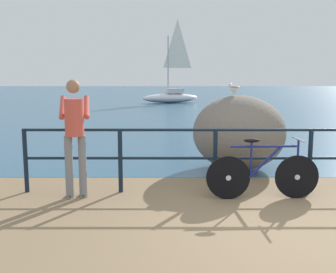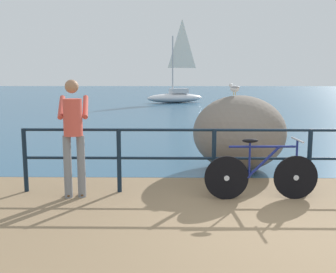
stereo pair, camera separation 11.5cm
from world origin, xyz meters
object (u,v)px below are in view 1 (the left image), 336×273
Objects in this scene: person_at_railing at (74,133)px; breakwater_boulder_main at (238,133)px; bicycle at (262,173)px; sailboat at (170,93)px; seagull at (233,88)px.

breakwater_boulder_main is at bearing -66.70° from person_at_railing.
sailboat reaches higher than bicycle.
seagull reaches higher than breakwater_boulder_main.
person_at_railing is (-2.82, 0.07, 0.60)m from bicycle.
seagull is at bearing -64.49° from person_at_railing.
person_at_railing is 0.29× the size of sailboat.
bicycle is 2.38m from seagull.
sailboat is at bearing 93.03° from breakwater_boulder_main.
seagull is at bearing 91.19° from bicycle.
person_at_railing reaches higher than breakwater_boulder_main.
person_at_railing is at bearing -146.07° from breakwater_boulder_main.
person_at_railing is 23.68m from sailboat.
sailboat is at bearing -14.61° from person_at_railing.
person_at_railing is 5.43× the size of seagull.
person_at_railing reaches higher than bicycle.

